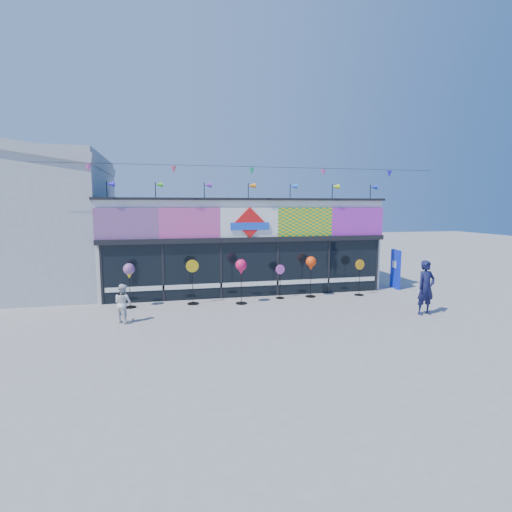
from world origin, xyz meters
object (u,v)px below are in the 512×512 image
object	(u,v)px
spinner_1	(193,281)
adult_man	(426,288)
spinner_4	(311,265)
spinner_0	(129,272)
spinner_2	(241,268)
spinner_5	(360,276)
child	(123,303)
blue_sign	(395,269)
spinner_3	(280,281)

from	to	relation	value
spinner_1	adult_man	size ratio (longest dim) A/B	0.91
spinner_4	adult_man	size ratio (longest dim) A/B	0.90
spinner_0	spinner_2	xyz separation A→B (m)	(4.15, -0.33, 0.06)
spinner_0	spinner_5	distance (m)	9.33
child	spinner_5	bearing A→B (deg)	-125.38
spinner_0	child	distance (m)	2.07
spinner_4	adult_man	xyz separation A→B (m)	(2.95, -3.45, -0.41)
spinner_0	spinner_1	bearing A→B (deg)	0.66
blue_sign	spinner_0	world-z (taller)	blue_sign
spinner_4	spinner_5	size ratio (longest dim) A/B	1.11
spinner_2	spinner_3	bearing A→B (deg)	17.64
spinner_1	spinner_4	bearing A→B (deg)	1.97
spinner_0	spinner_4	bearing A→B (deg)	1.55
spinner_0	adult_man	size ratio (longest dim) A/B	0.88
child	spinner_3	bearing A→B (deg)	-117.22
spinner_0	spinner_5	world-z (taller)	spinner_0
spinner_2	child	distance (m)	4.57
adult_man	child	xyz separation A→B (m)	(-10.19, 1.31, -0.31)
spinner_0	spinner_5	xyz separation A→B (m)	(9.32, 0.02, -0.53)
spinner_2	spinner_1	bearing A→B (deg)	168.97
spinner_1	blue_sign	bearing A→B (deg)	6.23
spinner_2	adult_man	bearing A→B (deg)	-26.05
spinner_2	adult_man	size ratio (longest dim) A/B	0.92
spinner_4	child	distance (m)	7.59
spinner_3	spinner_1	bearing A→B (deg)	-176.93
spinner_5	adult_man	world-z (taller)	adult_man
spinner_3	child	size ratio (longest dim) A/B	1.10
blue_sign	child	xyz separation A→B (m)	(-11.70, -2.99, -0.26)
spinner_0	blue_sign	bearing A→B (deg)	5.13
spinner_5	child	distance (m)	9.57
spinner_2	spinner_3	distance (m)	1.93
spinner_0	adult_man	distance (m)	10.66
spinner_0	adult_man	xyz separation A→B (m)	(10.14, -3.26, -0.39)
spinner_4	spinner_3	bearing A→B (deg)	179.00
blue_sign	spinner_0	xyz separation A→B (m)	(-11.64, -1.04, 0.44)
blue_sign	spinner_1	size ratio (longest dim) A/B	1.03
spinner_4	spinner_5	world-z (taller)	spinner_4
spinner_4	adult_man	bearing A→B (deg)	-49.51
spinner_0	spinner_4	size ratio (longest dim) A/B	0.98
spinner_4	child	bearing A→B (deg)	-163.56
spinner_5	spinner_4	bearing A→B (deg)	175.38
spinner_2	adult_man	xyz separation A→B (m)	(5.99, -2.93, -0.44)
spinner_2	spinner_4	bearing A→B (deg)	9.81
spinner_5	spinner_2	bearing A→B (deg)	-176.08
blue_sign	spinner_0	distance (m)	11.70
spinner_2	spinner_4	size ratio (longest dim) A/B	1.02
spinner_5	spinner_3	bearing A→B (deg)	176.76
blue_sign	child	world-z (taller)	blue_sign
spinner_4	spinner_2	bearing A→B (deg)	-170.19
spinner_2	child	world-z (taller)	spinner_2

